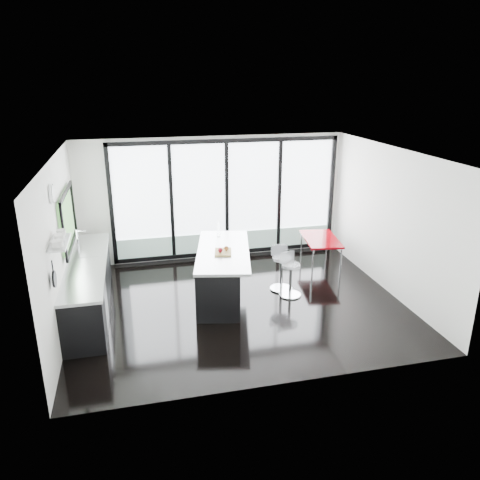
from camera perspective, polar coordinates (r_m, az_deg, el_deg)
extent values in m
cube|color=black|center=(8.85, -0.18, -7.72)|extent=(6.00, 5.00, 0.00)
cube|color=white|center=(7.97, -0.20, 10.49)|extent=(6.00, 5.00, 0.00)
cube|color=silver|center=(10.66, -3.28, 5.06)|extent=(6.00, 0.00, 2.80)
cube|color=white|center=(10.68, -1.66, 5.12)|extent=(5.00, 0.02, 2.50)
cube|color=slate|center=(10.94, -1.56, -0.16)|extent=(5.00, 0.02, 0.44)
cube|color=black|center=(10.47, -8.34, 4.62)|extent=(0.08, 0.04, 2.50)
cube|color=black|center=(10.64, -1.61, 5.07)|extent=(0.08, 0.04, 2.50)
cube|color=black|center=(10.96, 4.83, 5.43)|extent=(0.08, 0.04, 2.50)
cube|color=silver|center=(6.07, 5.24, -6.41)|extent=(6.00, 0.00, 2.80)
cube|color=silver|center=(8.20, -21.07, -0.70)|extent=(0.00, 5.00, 2.80)
cube|color=#4B8741|center=(8.98, -20.38, 2.44)|extent=(0.02, 1.60, 0.90)
cube|color=#AAADAF|center=(7.27, -21.15, -0.27)|extent=(0.25, 0.80, 0.03)
cylinder|color=white|center=(7.65, -21.96, 5.26)|extent=(0.04, 0.30, 0.30)
cylinder|color=black|center=(7.05, -21.70, -4.45)|extent=(0.03, 0.24, 0.24)
cube|color=silver|center=(9.42, 17.89, 2.20)|extent=(0.00, 5.00, 2.80)
cube|color=black|center=(8.88, -17.95, -5.53)|extent=(0.65, 3.20, 0.87)
cube|color=#AAADAF|center=(8.70, -18.26, -2.78)|extent=(0.69, 3.24, 0.05)
cube|color=#AAADAF|center=(9.17, -18.05, -1.62)|extent=(0.45, 0.48, 0.06)
cylinder|color=silver|center=(9.10, -19.14, -0.25)|extent=(0.02, 0.02, 0.44)
cube|color=#AAADAF|center=(8.18, -16.06, -7.64)|extent=(0.03, 0.60, 0.80)
cube|color=black|center=(8.99, -2.55, -4.17)|extent=(1.22, 2.35, 0.88)
cube|color=#AAADAF|center=(8.81, -2.06, -1.38)|extent=(1.43, 2.45, 0.05)
cube|color=tan|center=(8.66, -2.08, -1.48)|extent=(0.38, 0.46, 0.03)
sphere|color=maroon|center=(8.59, -2.43, -1.22)|extent=(0.11, 0.11, 0.09)
sphere|color=brown|center=(8.68, -1.68, -1.00)|extent=(0.10, 0.10, 0.09)
cylinder|color=silver|center=(9.48, -2.63, 1.21)|extent=(0.08, 0.08, 0.28)
cylinder|color=silver|center=(9.06, 6.17, -4.85)|extent=(0.51, 0.51, 0.66)
cylinder|color=silver|center=(9.29, 5.08, -4.05)|extent=(0.47, 0.47, 0.70)
cube|color=maroon|center=(10.53, 9.74, -1.48)|extent=(0.88, 1.33, 0.66)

